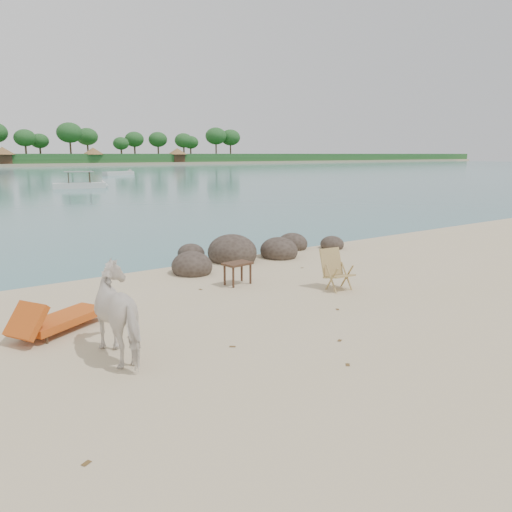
# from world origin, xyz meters

# --- Properties ---
(boulders) EXTENTS (6.28, 2.82, 1.04)m
(boulders) POSITION_xyz_m (3.06, 5.68, 0.20)
(boulders) COLOR #312821
(boulders) RESTS_ON ground
(cow) EXTENTS (0.81, 1.67, 1.38)m
(cow) POSITION_xyz_m (-2.52, 0.87, 0.69)
(cow) COLOR silver
(cow) RESTS_ON ground
(side_table) EXTENTS (0.70, 0.49, 0.53)m
(side_table) POSITION_xyz_m (1.21, 3.37, 0.26)
(side_table) COLOR #361E15
(side_table) RESTS_ON ground
(lounge_chair) EXTENTS (1.96, 1.47, 0.56)m
(lounge_chair) POSITION_xyz_m (-2.98, 2.60, 0.28)
(lounge_chair) COLOR #C64617
(lounge_chair) RESTS_ON ground
(deck_chair) EXTENTS (0.66, 0.71, 0.91)m
(deck_chair) POSITION_xyz_m (2.82, 1.65, 0.46)
(deck_chair) COLOR tan
(deck_chair) RESTS_ON ground
(boat_mid) EXTENTS (5.26, 2.35, 2.51)m
(boat_mid) POSITION_xyz_m (8.70, 40.57, 1.26)
(boat_mid) COLOR silver
(boat_mid) RESTS_ON water
(boat_far) EXTENTS (5.61, 2.85, 0.64)m
(boat_far) POSITION_xyz_m (22.15, 66.39, 0.32)
(boat_far) COLOR silver
(boat_far) RESTS_ON water
(dead_leaves) EXTENTS (8.03, 7.22, 0.00)m
(dead_leaves) POSITION_xyz_m (-0.68, 0.55, 0.00)
(dead_leaves) COLOR brown
(dead_leaves) RESTS_ON ground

